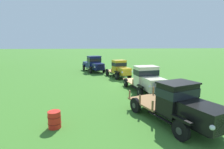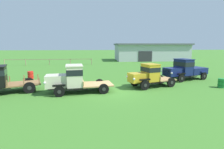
{
  "view_description": "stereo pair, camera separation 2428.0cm",
  "coord_description": "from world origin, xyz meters",
  "px_view_note": "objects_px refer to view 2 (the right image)",
  "views": [
    {
      "loc": [
        -17.03,
        4.68,
        4.13
      ],
      "look_at": [
        0.25,
        2.56,
        1.0
      ],
      "focal_mm": 28.0,
      "sensor_mm": 36.0,
      "label": 1
    },
    {
      "loc": [
        -1.46,
        -13.94,
        3.82
      ],
      "look_at": [
        0.25,
        2.56,
        1.0
      ],
      "focal_mm": 28.0,
      "sensor_mm": 36.0,
      "label": 2
    }
  ],
  "objects_px": {
    "vintage_truck_second_in_line": "(72,79)",
    "oil_drum_near_fence": "(31,75)",
    "vintage_truck_far_side": "(185,69)",
    "vintage_truck_midrow_center": "(148,75)",
    "oil_drum_beside_row": "(222,83)",
    "farm_shed": "(151,52)"
  },
  "relations": [
    {
      "from": "vintage_truck_second_in_line",
      "to": "vintage_truck_midrow_center",
      "type": "relative_size",
      "value": 1.16
    },
    {
      "from": "vintage_truck_second_in_line",
      "to": "oil_drum_beside_row",
      "type": "relative_size",
      "value": 6.69
    },
    {
      "from": "vintage_truck_second_in_line",
      "to": "vintage_truck_far_side",
      "type": "bearing_deg",
      "value": 19.59
    },
    {
      "from": "oil_drum_beside_row",
      "to": "farm_shed",
      "type": "bearing_deg",
      "value": 84.33
    },
    {
      "from": "vintage_truck_far_side",
      "to": "oil_drum_beside_row",
      "type": "distance_m",
      "value": 4.23
    },
    {
      "from": "vintage_truck_far_side",
      "to": "oil_drum_beside_row",
      "type": "xyz_separation_m",
      "value": [
        1.43,
        -3.91,
        -0.74
      ]
    },
    {
      "from": "vintage_truck_far_side",
      "to": "vintage_truck_midrow_center",
      "type": "bearing_deg",
      "value": -149.43
    },
    {
      "from": "vintage_truck_far_side",
      "to": "vintage_truck_second_in_line",
      "type": "bearing_deg",
      "value": -160.41
    },
    {
      "from": "oil_drum_beside_row",
      "to": "vintage_truck_far_side",
      "type": "bearing_deg",
      "value": 110.16
    },
    {
      "from": "oil_drum_near_fence",
      "to": "oil_drum_beside_row",
      "type": "bearing_deg",
      "value": -18.29
    },
    {
      "from": "vintage_truck_midrow_center",
      "to": "vintage_truck_far_side",
      "type": "xyz_separation_m",
      "value": [
        5.11,
        3.02,
        0.04
      ]
    },
    {
      "from": "farm_shed",
      "to": "oil_drum_near_fence",
      "type": "height_order",
      "value": "farm_shed"
    },
    {
      "from": "vintage_truck_midrow_center",
      "to": "oil_drum_near_fence",
      "type": "bearing_deg",
      "value": 156.43
    },
    {
      "from": "vintage_truck_midrow_center",
      "to": "vintage_truck_far_side",
      "type": "relative_size",
      "value": 0.87
    },
    {
      "from": "vintage_truck_second_in_line",
      "to": "oil_drum_near_fence",
      "type": "xyz_separation_m",
      "value": [
        -5.45,
        6.45,
        -0.73
      ]
    },
    {
      "from": "vintage_truck_second_in_line",
      "to": "vintage_truck_far_side",
      "type": "xyz_separation_m",
      "value": [
        11.78,
        4.19,
        -0.0
      ]
    },
    {
      "from": "oil_drum_beside_row",
      "to": "vintage_truck_midrow_center",
      "type": "bearing_deg",
      "value": 172.31
    },
    {
      "from": "oil_drum_near_fence",
      "to": "vintage_truck_far_side",
      "type": "bearing_deg",
      "value": -7.49
    },
    {
      "from": "oil_drum_beside_row",
      "to": "oil_drum_near_fence",
      "type": "distance_m",
      "value": 19.66
    },
    {
      "from": "oil_drum_near_fence",
      "to": "vintage_truck_second_in_line",
      "type": "bearing_deg",
      "value": -49.81
    },
    {
      "from": "vintage_truck_second_in_line",
      "to": "vintage_truck_midrow_center",
      "type": "bearing_deg",
      "value": 9.96
    },
    {
      "from": "vintage_truck_midrow_center",
      "to": "oil_drum_beside_row",
      "type": "relative_size",
      "value": 5.78
    }
  ]
}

